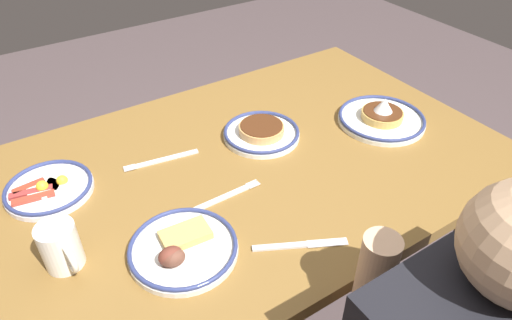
{
  "coord_description": "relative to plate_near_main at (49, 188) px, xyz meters",
  "views": [
    {
      "loc": [
        0.54,
        0.83,
        1.51
      ],
      "look_at": [
        0.02,
        0.04,
        0.78
      ],
      "focal_mm": 32.33,
      "sensor_mm": 36.0,
      "label": 1
    }
  ],
  "objects": [
    {
      "name": "plate_far_companion",
      "position": [
        -0.57,
        0.08,
        0.0
      ],
      "size": [
        0.22,
        0.22,
        0.04
      ],
      "color": "white",
      "rests_on": "dining_table"
    },
    {
      "name": "plate_far_side",
      "position": [
        -0.92,
        0.22,
        0.0
      ],
      "size": [
        0.26,
        0.26,
        0.08
      ],
      "color": "white",
      "rests_on": "dining_table"
    },
    {
      "name": "butter_knife",
      "position": [
        -0.41,
        0.48,
        -0.01
      ],
      "size": [
        0.2,
        0.11,
        0.01
      ],
      "color": "silver",
      "rests_on": "dining_table"
    },
    {
      "name": "fork_far",
      "position": [
        -0.36,
        0.25,
        -0.01
      ],
      "size": [
        0.18,
        0.02,
        0.01
      ],
      "color": "silver",
      "rests_on": "dining_table"
    },
    {
      "name": "dining_table",
      "position": [
        -0.5,
        0.16,
        -0.12
      ],
      "size": [
        1.35,
        0.89,
        0.75
      ],
      "color": "brown",
      "rests_on": "ground_plane"
    },
    {
      "name": "fork_near",
      "position": [
        -0.28,
        0.03,
        -0.01
      ],
      "size": [
        0.2,
        0.05,
        0.01
      ],
      "color": "silver",
      "rests_on": "dining_table"
    },
    {
      "name": "plate_center_pancakes",
      "position": [
        -0.19,
        0.36,
        0.0
      ],
      "size": [
        0.24,
        0.24,
        0.05
      ],
      "color": "silver",
      "rests_on": "dining_table"
    },
    {
      "name": "plate_near_main",
      "position": [
        0.0,
        0.0,
        0.0
      ],
      "size": [
        0.21,
        0.21,
        0.04
      ],
      "color": "white",
      "rests_on": "dining_table"
    },
    {
      "name": "coffee_mug",
      "position": [
        0.03,
        0.25,
        0.04
      ],
      "size": [
        0.08,
        0.11,
        0.1
      ],
      "color": "white",
      "rests_on": "dining_table"
    }
  ]
}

